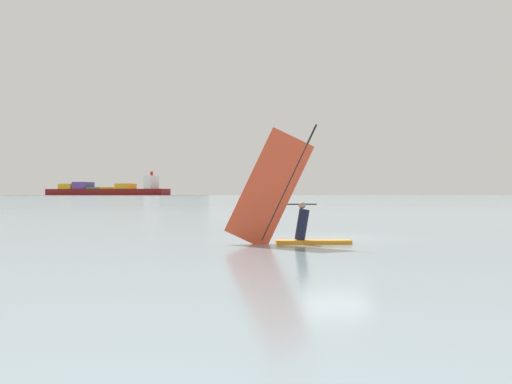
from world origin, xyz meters
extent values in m
plane|color=gray|center=(0.00, 0.00, 0.00)|extent=(4000.00, 4000.00, 0.00)
cube|color=orange|center=(-1.47, -2.69, 0.06)|extent=(2.37, 0.82, 0.12)
cylinder|color=black|center=(-2.22, -2.61, 1.91)|extent=(1.75, 0.24, 3.60)
cube|color=#E54C2D|center=(-2.83, -2.55, 1.71)|extent=(2.78, 0.34, 3.79)
cylinder|color=black|center=(-2.08, -2.63, 1.23)|extent=(1.41, 0.19, 0.04)
cylinder|color=#191E38|center=(-1.82, -2.65, 0.60)|extent=(0.50, 0.37, 1.00)
sphere|color=tan|center=(-1.82, -2.65, 1.20)|extent=(0.22, 0.22, 0.22)
cube|color=maroon|center=(-89.07, 874.80, 4.62)|extent=(184.47, 106.06, 9.24)
cube|color=silver|center=(-23.94, 845.56, 18.70)|extent=(21.98, 31.60, 18.92)
cylinder|color=red|center=(-23.94, 845.56, 31.17)|extent=(4.00, 4.00, 6.00)
cube|color=gold|center=(-61.47, 862.41, 13.14)|extent=(30.90, 34.80, 7.80)
cube|color=gold|center=(-82.72, 871.95, 10.54)|extent=(30.90, 34.80, 2.60)
cube|color=#2D8C47|center=(-103.97, 881.49, 10.54)|extent=(30.90, 34.80, 2.60)
cube|color=#59388C|center=(-125.23, 891.03, 14.44)|extent=(30.90, 34.80, 10.40)
cube|color=gold|center=(-146.48, 900.57, 13.14)|extent=(30.90, 34.80, 7.80)
cube|color=#60665B|center=(-212.77, 1391.19, 24.23)|extent=(638.70, 346.04, 48.45)
camera|label=1|loc=(-6.04, -20.54, 1.54)|focal=41.63mm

